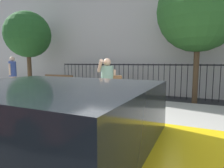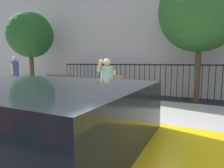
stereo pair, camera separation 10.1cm
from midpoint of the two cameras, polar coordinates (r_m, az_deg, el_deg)
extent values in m
plane|color=#28282B|center=(3.89, -0.39, -18.72)|extent=(60.00, 60.00, 0.00)
cube|color=#9E9B93|center=(5.79, 9.86, -9.50)|extent=(28.00, 4.40, 0.15)
cube|color=black|center=(9.17, 16.96, 5.51)|extent=(12.00, 0.04, 0.06)
cylinder|color=black|center=(11.85, -13.07, 2.14)|extent=(0.03, 0.03, 1.60)
cylinder|color=black|center=(11.68, -12.11, 2.10)|extent=(0.03, 0.03, 1.60)
cylinder|color=black|center=(11.52, -11.13, 2.07)|extent=(0.03, 0.03, 1.60)
cylinder|color=black|center=(11.37, -10.12, 2.03)|extent=(0.03, 0.03, 1.60)
cylinder|color=black|center=(11.22, -9.08, 1.99)|extent=(0.03, 0.03, 1.60)
cylinder|color=black|center=(11.07, -8.01, 1.95)|extent=(0.03, 0.03, 1.60)
cylinder|color=black|center=(10.92, -6.91, 1.91)|extent=(0.03, 0.03, 1.60)
cylinder|color=black|center=(10.78, -5.79, 1.86)|extent=(0.03, 0.03, 1.60)
cylinder|color=black|center=(10.65, -4.63, 1.82)|extent=(0.03, 0.03, 1.60)
cylinder|color=black|center=(10.52, -3.45, 1.77)|extent=(0.03, 0.03, 1.60)
cylinder|color=black|center=(10.39, -2.24, 1.72)|extent=(0.03, 0.03, 1.60)
cylinder|color=black|center=(10.27, -0.99, 1.66)|extent=(0.03, 0.03, 1.60)
cylinder|color=black|center=(10.15, 0.28, 1.61)|extent=(0.03, 0.03, 1.60)
cylinder|color=black|center=(10.04, 1.58, 1.55)|extent=(0.03, 0.03, 1.60)
cylinder|color=black|center=(9.93, 2.91, 1.50)|extent=(0.03, 0.03, 1.60)
cylinder|color=black|center=(9.83, 4.27, 1.43)|extent=(0.03, 0.03, 1.60)
cylinder|color=black|center=(9.73, 5.65, 1.37)|extent=(0.03, 0.03, 1.60)
cylinder|color=black|center=(9.64, 7.07, 1.31)|extent=(0.03, 0.03, 1.60)
cylinder|color=black|center=(9.56, 8.50, 1.24)|extent=(0.03, 0.03, 1.60)
cylinder|color=black|center=(9.48, 9.97, 1.17)|extent=(0.03, 0.03, 1.60)
cylinder|color=black|center=(9.41, 11.45, 1.10)|extent=(0.03, 0.03, 1.60)
cylinder|color=black|center=(9.34, 12.96, 1.03)|extent=(0.03, 0.03, 1.60)
cylinder|color=black|center=(9.28, 14.49, 0.95)|extent=(0.03, 0.03, 1.60)
cylinder|color=black|center=(9.23, 16.03, 0.88)|extent=(0.03, 0.03, 1.60)
cylinder|color=black|center=(9.19, 17.59, 0.80)|extent=(0.03, 0.03, 1.60)
cylinder|color=black|center=(9.15, 19.17, 0.72)|extent=(0.03, 0.03, 1.60)
cylinder|color=black|center=(9.12, 20.76, 0.64)|extent=(0.03, 0.03, 1.60)
cylinder|color=black|center=(9.09, 22.35, 0.56)|extent=(0.03, 0.03, 1.60)
cylinder|color=black|center=(9.08, 23.96, 0.48)|extent=(0.03, 0.03, 1.60)
cylinder|color=black|center=(9.07, 25.57, 0.40)|extent=(0.03, 0.03, 1.60)
cylinder|color=black|center=(9.06, 27.18, 0.32)|extent=(0.03, 0.03, 1.60)
cylinder|color=black|center=(9.07, 28.79, 0.23)|extent=(0.03, 0.03, 1.60)
cylinder|color=black|center=(9.08, 30.40, 0.15)|extent=(0.03, 0.03, 1.60)
cube|color=black|center=(2.01, -18.83, -7.70)|extent=(2.03, 1.64, 0.55)
cylinder|color=black|center=(3.61, -22.32, -15.74)|extent=(0.64, 0.23, 0.64)
cylinder|color=tan|center=(5.34, -1.98, -5.83)|extent=(0.15, 0.15, 0.74)
cylinder|color=tan|center=(5.38, 0.13, -5.74)|extent=(0.15, 0.15, 0.74)
cylinder|color=gray|center=(5.26, -0.94, 1.76)|extent=(0.48, 0.48, 0.67)
sphere|color=tan|center=(5.24, -0.95, 6.58)|extent=(0.21, 0.21, 0.21)
cylinder|color=tan|center=(5.20, -3.11, 5.44)|extent=(0.37, 0.42, 0.37)
cylinder|color=tan|center=(5.30, 1.18, 1.57)|extent=(0.09, 0.09, 0.51)
cube|color=black|center=(5.27, -2.68, 6.35)|extent=(0.06, 0.05, 0.15)
cube|color=brown|center=(5.32, 1.81, 0.72)|extent=(0.32, 0.30, 0.34)
cylinder|color=beige|center=(10.64, -26.95, -0.16)|extent=(0.15, 0.15, 0.82)
cylinder|color=beige|center=(10.80, -26.25, -0.05)|extent=(0.15, 0.15, 0.82)
cylinder|color=#33478C|center=(10.67, -26.81, 4.09)|extent=(0.41, 0.41, 0.75)
sphere|color=beige|center=(10.67, -26.94, 6.72)|extent=(0.23, 0.23, 0.23)
cylinder|color=beige|center=(10.52, -27.51, 3.90)|extent=(0.09, 0.09, 0.57)
cylinder|color=beige|center=(10.82, -26.11, 4.02)|extent=(0.09, 0.09, 0.57)
cube|color=brown|center=(9.23, -14.08, -0.32)|extent=(1.60, 0.45, 0.05)
cube|color=brown|center=(9.06, -14.94, 1.32)|extent=(1.60, 0.06, 0.44)
cube|color=#333338|center=(9.73, -17.14, -1.55)|extent=(0.08, 0.41, 0.40)
cube|color=#333338|center=(8.82, -10.60, -2.18)|extent=(0.08, 0.41, 0.40)
cylinder|color=#4C3823|center=(8.34, 24.59, 4.07)|extent=(0.22, 0.22, 2.79)
sphere|color=#2D6628|center=(8.58, 25.34, 19.43)|extent=(3.21, 3.21, 3.21)
cylinder|color=#4C3823|center=(11.95, -22.64, 4.05)|extent=(0.24, 0.24, 2.52)
sphere|color=#235623|center=(12.04, -23.06, 13.41)|extent=(2.55, 2.55, 2.55)
camera|label=1|loc=(0.05, -89.48, 0.06)|focal=30.52mm
camera|label=2|loc=(0.05, 90.52, -0.06)|focal=30.52mm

